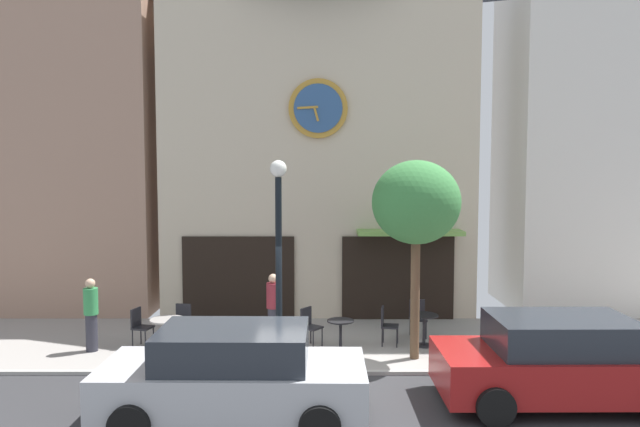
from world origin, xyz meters
TOP-DOWN VIEW (x-y plane):
  - ground_plane at (0.00, -1.00)m, footprint 24.28×11.01m
  - clock_building at (0.03, 5.48)m, footprint 8.80×3.23m
  - neighbor_building_left at (-8.14, 6.05)m, footprint 6.86×3.15m
  - neighbor_building_right at (8.45, 6.16)m, footprint 5.47×3.36m
  - street_lamp at (-0.80, 0.90)m, footprint 0.36×0.36m
  - street_tree at (2.15, 1.05)m, footprint 1.91×1.72m
  - cafe_table_leftmost at (-3.39, 1.53)m, footprint 0.78×0.78m
  - cafe_table_center_left at (0.55, 1.54)m, footprint 0.61×0.61m
  - cafe_table_near_door at (2.52, 1.93)m, footprint 0.65×0.65m
  - cafe_chair_mid_row at (-0.17, 1.96)m, footprint 0.56×0.56m
  - cafe_chair_outer at (-4.14, 1.92)m, footprint 0.50×0.50m
  - cafe_chair_near_lamp at (-3.24, 2.30)m, footprint 0.46×0.46m
  - cafe_chair_facing_street at (2.51, 2.77)m, footprint 0.40×0.40m
  - cafe_chair_right_end at (1.65, 2.04)m, footprint 0.47×0.47m
  - pedestrian_green at (-5.13, 1.57)m, footprint 0.42×0.42m
  - pedestrian_maroon at (-1.03, 2.17)m, footprint 0.42×0.42m
  - parked_car_silver at (-1.33, -2.15)m, footprint 4.32×2.05m
  - parked_car_red at (4.32, -1.44)m, footprint 4.31×2.04m

SIDE VIEW (x-z plane):
  - ground_plane at x=0.00m, z-range -0.09..0.04m
  - cafe_table_center_left at x=0.55m, z-range 0.11..0.83m
  - cafe_table_near_door at x=2.52m, z-range 0.14..0.89m
  - cafe_chair_mid_row at x=-0.17m, z-range 0.08..0.98m
  - cafe_chair_outer at x=-4.14m, z-range 0.08..0.98m
  - cafe_chair_near_lamp at x=-3.24m, z-range 0.08..0.98m
  - cafe_chair_facing_street at x=2.51m, z-range 0.08..0.98m
  - cafe_chair_right_end at x=1.65m, z-range 0.08..0.98m
  - cafe_table_leftmost at x=-3.39m, z-range 0.18..0.93m
  - parked_car_silver at x=-1.33m, z-range -0.01..1.54m
  - parked_car_red at x=4.32m, z-range -0.01..1.54m
  - pedestrian_green at x=-5.13m, z-range 0.03..1.70m
  - pedestrian_maroon at x=-1.03m, z-range 0.03..1.70m
  - street_lamp at x=-0.80m, z-range 0.03..4.37m
  - street_tree at x=2.15m, z-range 1.22..5.56m
  - clock_building at x=0.03m, z-range 0.20..11.62m
  - neighbor_building_left at x=-8.14m, z-range 0.00..12.49m
  - neighbor_building_right at x=8.45m, z-range 0.00..14.01m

